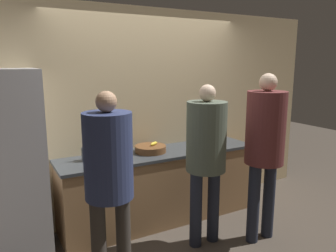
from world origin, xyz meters
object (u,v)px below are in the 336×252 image
object	(u,v)px
person_right	(265,140)
fruit_bowl	(151,149)
refrigerator	(1,170)
utensil_crock	(87,154)
person_center	(206,148)
person_left	(109,171)
bottle_clear	(225,132)
cup_yellow	(212,137)
bottle_dark	(125,150)

from	to	relation	value
person_right	fruit_bowl	xyz separation A→B (m)	(-0.88, 0.98, -0.21)
refrigerator	utensil_crock	world-z (taller)	refrigerator
person_center	utensil_crock	size ratio (longest dim) A/B	5.93
person_left	bottle_clear	size ratio (longest dim) A/B	7.17
refrigerator	bottle_clear	world-z (taller)	refrigerator
utensil_crock	bottle_clear	xyz separation A→B (m)	(2.01, 0.12, 0.02)
person_left	cup_yellow	size ratio (longest dim) A/B	18.25
utensil_crock	bottle_clear	size ratio (longest dim) A/B	1.21
utensil_crock	cup_yellow	xyz separation A→B (m)	(1.78, 0.11, -0.04)
person_left	person_center	world-z (taller)	person_center
person_right	bottle_dark	world-z (taller)	person_right
person_left	bottle_clear	xyz separation A→B (m)	(2.08, 1.07, -0.09)
bottle_clear	cup_yellow	distance (m)	0.23
refrigerator	bottle_clear	distance (m)	2.86
utensil_crock	bottle_clear	world-z (taller)	utensil_crock
fruit_bowl	person_right	bearing A→B (deg)	-48.07
person_center	bottle_clear	world-z (taller)	person_center
fruit_bowl	person_center	bearing A→B (deg)	-69.37
person_right	refrigerator	bearing A→B (deg)	159.95
refrigerator	person_right	world-z (taller)	refrigerator
person_center	cup_yellow	distance (m)	1.16
fruit_bowl	cup_yellow	distance (m)	1.02
fruit_bowl	utensil_crock	distance (m)	0.77
bottle_clear	person_center	bearing A→B (deg)	-136.96
refrigerator	person_right	size ratio (longest dim) A/B	1.03
person_left	person_right	bearing A→B (deg)	-1.75
person_right	utensil_crock	bearing A→B (deg)	148.58
fruit_bowl	bottle_dark	distance (m)	0.33
refrigerator	person_center	distance (m)	2.02
person_center	fruit_bowl	bearing A→B (deg)	110.63
refrigerator	person_center	bearing A→B (deg)	-19.72
person_center	utensil_crock	world-z (taller)	person_center
refrigerator	person_right	bearing A→B (deg)	-20.05
person_left	cup_yellow	bearing A→B (deg)	29.76
bottle_dark	cup_yellow	xyz separation A→B (m)	(1.35, 0.13, -0.03)
person_left	utensil_crock	size ratio (longest dim) A/B	5.92
bottle_dark	cup_yellow	world-z (taller)	bottle_dark
person_right	bottle_clear	world-z (taller)	person_right
bottle_dark	person_center	bearing A→B (deg)	-50.62
cup_yellow	bottle_clear	bearing A→B (deg)	4.45
person_center	person_left	bearing A→B (deg)	-170.96
person_left	person_right	size ratio (longest dim) A/B	0.94
person_right	bottle_dark	xyz separation A→B (m)	(-1.21, 0.98, -0.18)
person_left	cup_yellow	world-z (taller)	person_left
fruit_bowl	utensil_crock	world-z (taller)	utensil_crock
cup_yellow	person_left	bearing A→B (deg)	-150.24
person_left	person_center	xyz separation A→B (m)	(1.11, 0.18, 0.01)
fruit_bowl	utensil_crock	xyz separation A→B (m)	(-0.76, 0.03, 0.04)
person_center	utensil_crock	bearing A→B (deg)	143.51
person_center	bottle_dark	world-z (taller)	person_center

